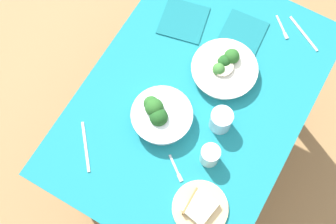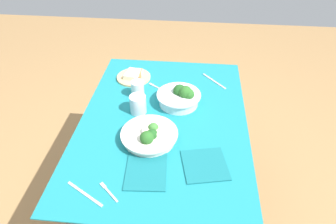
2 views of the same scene
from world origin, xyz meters
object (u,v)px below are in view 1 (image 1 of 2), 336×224
Objects in this scene: broccoli_bowl_far at (224,69)px; napkin_folded_lower at (242,35)px; water_glass_center at (210,155)px; water_glass_side at (221,120)px; broccoli_bowl_near at (160,115)px; table_knife_left at (86,147)px; fork_by_near_bowl at (176,169)px; table_knife_right at (304,34)px; fork_by_far_bowl at (282,28)px; bread_side_plate at (200,208)px; napkin_folded_upper at (183,20)px.

broccoli_bowl_far is 0.18m from napkin_folded_lower.
broccoli_bowl_far is 0.35m from water_glass_center.
broccoli_bowl_near is at bearing -65.86° from water_glass_side.
water_glass_center is 0.46× the size of table_knife_left.
napkin_folded_lower is at bearing 130.55° from fork_by_near_bowl.
broccoli_bowl_far is 1.30× the size of napkin_folded_lower.
water_glass_side is 0.39m from napkin_folded_lower.
broccoli_bowl_far is 2.70× the size of water_glass_side.
fork_by_near_bowl is at bearing -13.55° from water_glass_side.
water_glass_side is at bearing 107.12° from table_knife_right.
water_glass_center is (0.04, 0.23, 0.00)m from broccoli_bowl_near.
broccoli_bowl_far is at bearing 130.70° from fork_by_near_bowl.
broccoli_bowl_near is 0.20m from fork_by_near_bowl.
table_knife_right is (-0.50, 0.11, -0.04)m from water_glass_side.
fork_by_far_bowl is 0.49× the size of table_knife_right.
napkin_folded_upper is at bearing -146.54° from bread_side_plate.
napkin_folded_lower is (0.13, -0.21, 0.00)m from table_knife_right.
table_knife_left is 1.05× the size of table_knife_right.
bread_side_plate is at bearing 33.46° from napkin_folded_upper.
bread_side_plate is 0.16m from fork_by_near_bowl.
broccoli_bowl_near reaches higher than broccoli_bowl_far.
broccoli_bowl_far is at bearing 86.79° from table_knife_right.
broccoli_bowl_far reaches higher than table_knife_right.
broccoli_bowl_far is at bearing -161.53° from bread_side_plate.
table_knife_left is at bearing 88.74° from table_knife_right.
broccoli_bowl_near reaches higher than napkin_folded_upper.
napkin_folded_lower is at bearing 117.19° from table_knife_left.
table_knife_right is at bearing 172.32° from water_glass_center.
fork_by_near_bowl is at bearing -41.16° from water_glass_center.
broccoli_bowl_far is at bearing 63.64° from napkin_folded_upper.
broccoli_bowl_near is 1.18× the size of table_knife_left.
napkin_folded_upper is at bearing 153.29° from fork_by_near_bowl.
table_knife_left is at bearing -65.86° from water_glass_center.
broccoli_bowl_near is 0.22m from water_glass_side.
bread_side_plate is 1.10× the size of napkin_folded_upper.
broccoli_bowl_near reaches higher than water_glass_center.
napkin_folded_upper is (0.19, -0.44, 0.00)m from table_knife_right.
broccoli_bowl_far is 0.43m from fork_by_near_bowl.
broccoli_bowl_far is 2.84× the size of fork_by_far_bowl.
table_knife_right is at bearing 167.38° from water_glass_side.
broccoli_bowl_far is at bearing -161.27° from water_glass_center.
napkin_folded_upper is at bearing 134.98° from table_knife_left.
water_glass_side is at bearing 23.47° from broccoli_bowl_far.
napkin_folded_upper is (0.17, -0.36, 0.00)m from fork_by_far_bowl.
broccoli_bowl_far reaches higher than fork_by_near_bowl.
fork_by_far_bowl is at bearing 158.11° from broccoli_bowl_far.
bread_side_plate is at bearing 52.63° from broccoli_bowl_near.
fork_by_far_bowl is 0.98× the size of fork_by_near_bowl.
water_glass_side is 0.46m from napkin_folded_upper.
water_glass_side is (0.20, 0.09, 0.02)m from broccoli_bowl_far.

